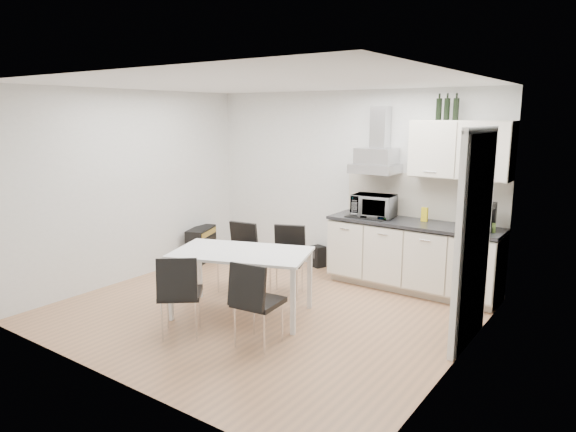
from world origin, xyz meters
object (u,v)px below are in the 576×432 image
object	(u,v)px
chair_far_right	(287,262)
chair_near_right	(259,303)
kitchenette	(417,228)
floor_speaker	(318,256)
chair_far_left	(236,258)
chair_near_left	(181,295)
dining_table	(241,258)
guitar_amp	(201,244)

from	to	relation	value
chair_far_right	chair_near_right	size ratio (longest dim) A/B	1.00
kitchenette	floor_speaker	xyz separation A→B (m)	(-1.60, 0.17, -0.67)
chair_far_left	chair_far_right	distance (m)	0.68
chair_far_right	chair_near_left	world-z (taller)	same
kitchenette	chair_near_left	bearing A→B (deg)	-118.24
floor_speaker	chair_far_left	bearing A→B (deg)	-81.64
chair_far_right	chair_near_left	xyz separation A→B (m)	(-0.21, -1.60, 0.00)
dining_table	guitar_amp	distance (m)	2.42
chair_near_left	chair_near_right	world-z (taller)	same
guitar_amp	chair_near_right	bearing A→B (deg)	-56.47
kitchenette	chair_far_right	distance (m)	1.74
kitchenette	dining_table	size ratio (longest dim) A/B	1.47
chair_near_right	guitar_amp	xyz separation A→B (m)	(-2.63, 1.86, -0.18)
dining_table	chair_far_left	distance (m)	0.85
guitar_amp	chair_near_left	bearing A→B (deg)	-70.79
chair_far_right	guitar_amp	xyz separation A→B (m)	(-2.03, 0.53, -0.18)
chair_far_right	dining_table	bearing A→B (deg)	63.43
dining_table	chair_far_left	world-z (taller)	chair_far_left
chair_near_left	floor_speaker	xyz separation A→B (m)	(-0.13, 2.90, -0.28)
dining_table	chair_far_left	size ratio (longest dim) A/B	1.95
chair_far_left	chair_near_left	bearing A→B (deg)	100.14
floor_speaker	chair_near_left	bearing A→B (deg)	-67.90
chair_far_left	guitar_amp	world-z (taller)	chair_far_left
kitchenette	chair_near_right	bearing A→B (deg)	-105.00
chair_near_left	kitchenette	bearing A→B (deg)	22.64
chair_far_left	chair_near_left	world-z (taller)	same
chair_far_left	guitar_amp	distance (m)	1.59
chair_far_right	guitar_amp	distance (m)	2.10
guitar_amp	floor_speaker	bearing A→B (deg)	3.15
kitchenette	guitar_amp	bearing A→B (deg)	-169.68
floor_speaker	guitar_amp	bearing A→B (deg)	-136.11
chair_near_right	floor_speaker	distance (m)	2.80
chair_near_left	floor_speaker	distance (m)	2.92
kitchenette	chair_near_left	distance (m)	3.13
chair_near_left	floor_speaker	size ratio (longest dim) A/B	2.76
kitchenette	chair_near_left	xyz separation A→B (m)	(-1.47, -2.74, -0.39)
dining_table	chair_far_right	world-z (taller)	chair_far_right
kitchenette	chair_near_right	xyz separation A→B (m)	(-0.66, -2.46, -0.39)
chair_far_left	chair_near_left	distance (m)	1.44
chair_near_left	chair_far_left	bearing A→B (deg)	68.32
chair_near_left	chair_near_right	xyz separation A→B (m)	(0.81, 0.28, 0.00)
chair_far_left	guitar_amp	size ratio (longest dim) A/B	1.30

